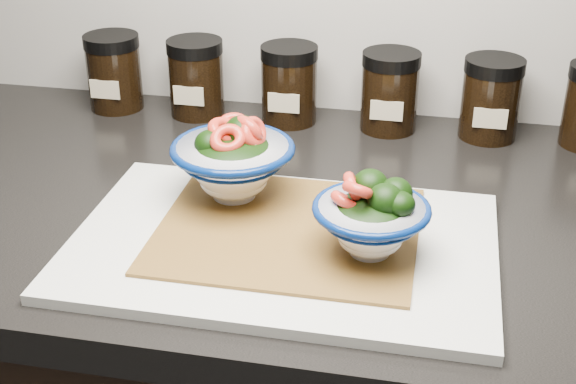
% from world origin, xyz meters
% --- Properties ---
extents(countertop, '(3.50, 0.60, 0.04)m').
position_xyz_m(countertop, '(0.00, 1.45, 0.88)').
color(countertop, black).
rests_on(countertop, cabinet).
extents(cutting_board, '(0.45, 0.30, 0.01)m').
position_xyz_m(cutting_board, '(0.05, 1.34, 0.91)').
color(cutting_board, silver).
rests_on(cutting_board, countertop).
extents(bamboo_mat, '(0.28, 0.24, 0.00)m').
position_xyz_m(bamboo_mat, '(0.06, 1.36, 0.91)').
color(bamboo_mat, olive).
rests_on(bamboo_mat, cutting_board).
extents(bowl_left, '(0.14, 0.14, 0.10)m').
position_xyz_m(bowl_left, '(-0.02, 1.42, 0.96)').
color(bowl_left, white).
rests_on(bowl_left, bamboo_mat).
extents(bowl_right, '(0.12, 0.12, 0.09)m').
position_xyz_m(bowl_right, '(0.15, 1.33, 0.96)').
color(bowl_right, white).
rests_on(bowl_right, bamboo_mat).
extents(spice_jar_a, '(0.08, 0.08, 0.11)m').
position_xyz_m(spice_jar_a, '(-0.28, 1.69, 0.96)').
color(spice_jar_a, black).
rests_on(spice_jar_a, countertop).
extents(spice_jar_b, '(0.08, 0.08, 0.11)m').
position_xyz_m(spice_jar_b, '(-0.15, 1.69, 0.96)').
color(spice_jar_b, black).
rests_on(spice_jar_b, countertop).
extents(spice_jar_c, '(0.08, 0.08, 0.11)m').
position_xyz_m(spice_jar_c, '(-0.01, 1.69, 0.96)').
color(spice_jar_c, black).
rests_on(spice_jar_c, countertop).
extents(spice_jar_d, '(0.08, 0.08, 0.11)m').
position_xyz_m(spice_jar_d, '(0.13, 1.69, 0.96)').
color(spice_jar_d, black).
rests_on(spice_jar_d, countertop).
extents(spice_jar_e, '(0.08, 0.08, 0.11)m').
position_xyz_m(spice_jar_e, '(0.27, 1.69, 0.96)').
color(spice_jar_e, black).
rests_on(spice_jar_e, countertop).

